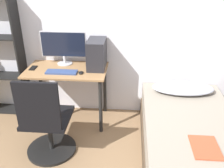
# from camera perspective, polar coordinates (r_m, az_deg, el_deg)

# --- Properties ---
(wall_back) EXTENTS (8.00, 0.05, 2.50)m
(wall_back) POSITION_cam_1_polar(r_m,az_deg,el_deg) (3.21, -5.05, 14.05)
(wall_back) COLOR silver
(wall_back) RESTS_ON ground_plane
(desk) EXTENTS (0.99, 0.58, 0.73)m
(desk) POSITION_cam_1_polar(r_m,az_deg,el_deg) (3.17, -10.22, 1.35)
(desk) COLOR #997047
(desk) RESTS_ON ground_plane
(office_chair) EXTENTS (0.54, 0.54, 0.96)m
(office_chair) POSITION_cam_1_polar(r_m,az_deg,el_deg) (2.74, -14.67, -9.44)
(office_chair) COLOR black
(office_chair) RESTS_ON ground_plane
(bed) EXTENTS (0.99, 1.97, 0.46)m
(bed) POSITION_cam_1_polar(r_m,az_deg,el_deg) (2.77, 17.72, -13.07)
(bed) COLOR #4C3D2D
(bed) RESTS_ON ground_plane
(pillow) EXTENTS (0.76, 0.36, 0.11)m
(pillow) POSITION_cam_1_polar(r_m,az_deg,el_deg) (3.21, 15.87, -0.90)
(pillow) COLOR #B2B7C6
(pillow) RESTS_ON bed
(magazine) EXTENTS (0.24, 0.32, 0.01)m
(magazine) POSITION_cam_1_polar(r_m,az_deg,el_deg) (2.39, 20.52, -13.39)
(magazine) COLOR #B24C2D
(magazine) RESTS_ON bed
(monitor) EXTENTS (0.58, 0.19, 0.42)m
(monitor) POSITION_cam_1_polar(r_m,az_deg,el_deg) (3.22, -11.04, 8.49)
(monitor) COLOR #B7B7BC
(monitor) RESTS_ON desk
(keyboard) EXTENTS (0.37, 0.13, 0.02)m
(keyboard) POSITION_cam_1_polar(r_m,az_deg,el_deg) (3.03, -11.46, 2.71)
(keyboard) COLOR #33477A
(keyboard) RESTS_ON desk
(pc_tower) EXTENTS (0.21, 0.36, 0.35)m
(pc_tower) POSITION_cam_1_polar(r_m,az_deg,el_deg) (3.07, -3.51, 6.87)
(pc_tower) COLOR #232328
(pc_tower) RESTS_ON desk
(mouse) EXTENTS (0.06, 0.09, 0.02)m
(mouse) POSITION_cam_1_polar(r_m,az_deg,el_deg) (2.97, -7.08, 2.60)
(mouse) COLOR black
(mouse) RESTS_ON desk
(phone) EXTENTS (0.07, 0.14, 0.01)m
(phone) POSITION_cam_1_polar(r_m,az_deg,el_deg) (3.25, -17.57, 3.52)
(phone) COLOR black
(phone) RESTS_ON desk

